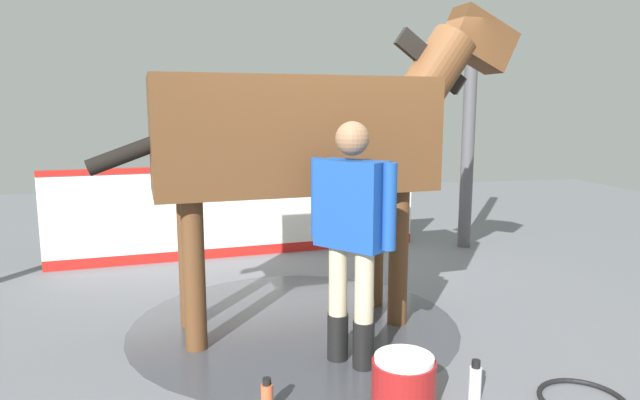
{
  "coord_description": "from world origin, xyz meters",
  "views": [
    {
      "loc": [
        -0.95,
        -4.47,
        1.76
      ],
      "look_at": [
        -0.2,
        -0.52,
        1.1
      ],
      "focal_mm": 31.3,
      "sensor_mm": 36.0,
      "label": 1
    }
  ],
  "objects_px": {
    "horse": "(308,135)",
    "handler": "(351,228)",
    "bottle_spray": "(267,397)",
    "hose_coil": "(582,400)",
    "wash_bucket": "(404,383)",
    "bottle_shampoo": "(475,382)"
  },
  "relations": [
    {
      "from": "horse",
      "to": "handler",
      "type": "height_order",
      "value": "horse"
    },
    {
      "from": "bottle_spray",
      "to": "hose_coil",
      "type": "xyz_separation_m",
      "value": [
        1.89,
        -0.25,
        -0.08
      ]
    },
    {
      "from": "wash_bucket",
      "to": "hose_coil",
      "type": "distance_m",
      "value": 1.11
    },
    {
      "from": "horse",
      "to": "handler",
      "type": "xyz_separation_m",
      "value": [
        0.16,
        -0.81,
        -0.58
      ]
    },
    {
      "from": "handler",
      "to": "hose_coil",
      "type": "xyz_separation_m",
      "value": [
        1.25,
        -0.78,
        -0.95
      ]
    },
    {
      "from": "bottle_shampoo",
      "to": "hose_coil",
      "type": "height_order",
      "value": "bottle_shampoo"
    },
    {
      "from": "horse",
      "to": "wash_bucket",
      "type": "height_order",
      "value": "horse"
    },
    {
      "from": "horse",
      "to": "bottle_shampoo",
      "type": "relative_size",
      "value": 13.47
    },
    {
      "from": "horse",
      "to": "handler",
      "type": "relative_size",
      "value": 2.08
    },
    {
      "from": "handler",
      "to": "bottle_spray",
      "type": "xyz_separation_m",
      "value": [
        -0.63,
        -0.53,
        -0.87
      ]
    },
    {
      "from": "horse",
      "to": "bottle_spray",
      "type": "xyz_separation_m",
      "value": [
        -0.47,
        -1.34,
        -1.46
      ]
    },
    {
      "from": "horse",
      "to": "hose_coil",
      "type": "relative_size",
      "value": 6.71
    },
    {
      "from": "handler",
      "to": "horse",
      "type": "bearing_deg",
      "value": -119.52
    },
    {
      "from": "bottle_spray",
      "to": "bottle_shampoo",
      "type": "bearing_deg",
      "value": -4.54
    },
    {
      "from": "horse",
      "to": "bottle_shampoo",
      "type": "distance_m",
      "value": 2.18
    },
    {
      "from": "handler",
      "to": "wash_bucket",
      "type": "bearing_deg",
      "value": 63.01
    },
    {
      "from": "bottle_shampoo",
      "to": "bottle_spray",
      "type": "distance_m",
      "value": 1.26
    },
    {
      "from": "handler",
      "to": "wash_bucket",
      "type": "distance_m",
      "value": 1.05
    },
    {
      "from": "handler",
      "to": "hose_coil",
      "type": "height_order",
      "value": "handler"
    },
    {
      "from": "bottle_shampoo",
      "to": "handler",
      "type": "bearing_deg",
      "value": 134.73
    },
    {
      "from": "wash_bucket",
      "to": "hose_coil",
      "type": "xyz_separation_m",
      "value": [
        1.09,
        -0.13,
        -0.15
      ]
    },
    {
      "from": "handler",
      "to": "bottle_spray",
      "type": "distance_m",
      "value": 1.2
    }
  ]
}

